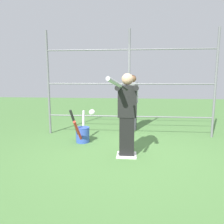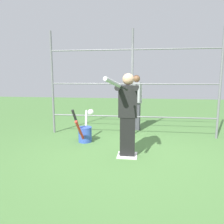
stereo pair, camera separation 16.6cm
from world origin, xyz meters
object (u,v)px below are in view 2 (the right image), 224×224
at_px(batter, 128,113).
at_px(softball_in_flight, 91,112).
at_px(bat_bucket, 84,133).
at_px(bystander_behind_fence, 136,102).
at_px(baseball_bat_swinging, 115,83).

height_order(batter, softball_in_flight, batter).
height_order(bat_bucket, bystander_behind_fence, bystander_behind_fence).
bearing_deg(baseball_bat_swinging, softball_in_flight, -4.38).
distance_m(softball_in_flight, bystander_behind_fence, 3.25).
bearing_deg(bystander_behind_fence, batter, 87.55).
distance_m(bat_bucket, bystander_behind_fence, 2.00).
height_order(batter, bat_bucket, batter).
relative_size(softball_in_flight, bat_bucket, 0.09).
distance_m(baseball_bat_swinging, bystander_behind_fence, 3.29).
xyz_separation_m(batter, bystander_behind_fence, (-0.10, -2.28, -0.04)).
height_order(baseball_bat_swinging, bystander_behind_fence, bystander_behind_fence).
bearing_deg(softball_in_flight, bystander_behind_fence, -101.19).
xyz_separation_m(batter, bat_bucket, (1.12, -0.83, -0.68)).
height_order(softball_in_flight, bystander_behind_fence, bystander_behind_fence).
relative_size(baseball_bat_swinging, bystander_behind_fence, 0.52).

